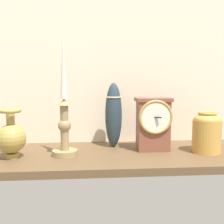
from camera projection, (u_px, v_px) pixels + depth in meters
ground_plane at (102, 156)px, 96.21cm from camera, size 100.00×36.00×2.40cm
back_wall at (99, 60)px, 110.69cm from camera, size 120.00×2.00×65.00cm
mantel_clock at (153, 123)px, 98.85cm from camera, size 12.28×9.58×18.50cm
candlestick_tall_left at (64, 118)px, 91.59cm from camera, size 8.34×8.34×39.91cm
brass_vase_bulbous at (11, 137)px, 89.22cm from camera, size 9.29×9.29×15.78cm
brass_vase_jar at (207, 131)px, 96.28cm from camera, size 9.70×9.70×14.00cm
tall_ceramic_vase at (114, 115)px, 103.70cm from camera, size 6.14×6.14×23.66cm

